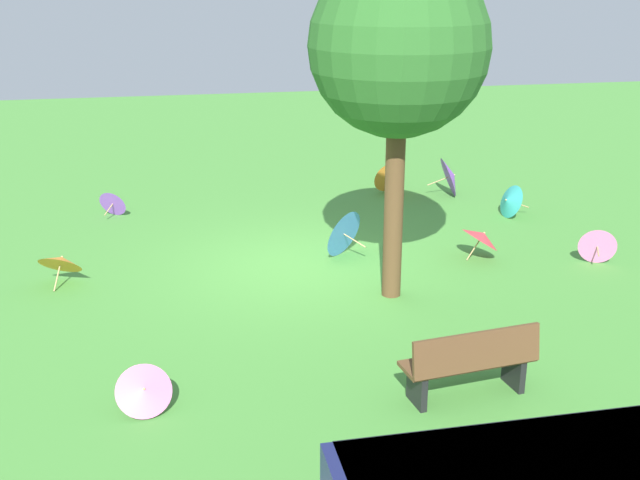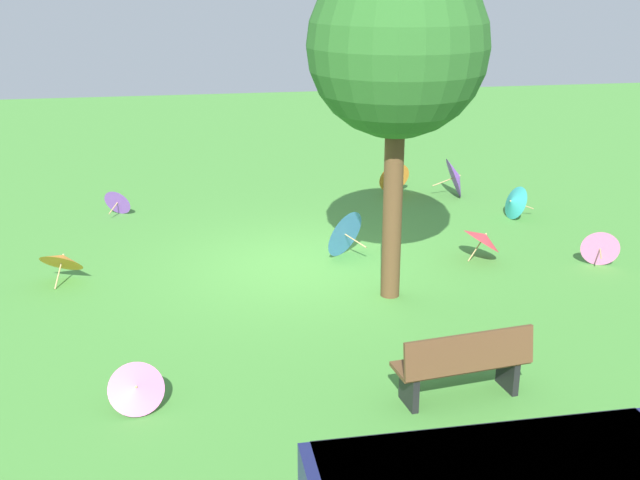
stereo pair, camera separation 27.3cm
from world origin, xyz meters
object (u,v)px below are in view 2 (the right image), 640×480
at_px(shade_tree, 398,48).
at_px(parasol_purple_1, 118,201).
at_px(parasol_blue_0, 341,232).
at_px(parasol_red_0, 484,238).
at_px(parasol_teal_0, 513,202).
at_px(parasol_pink_1, 136,388).
at_px(parasol_purple_0, 457,177).
at_px(parasol_orange_0, 62,259).
at_px(parasol_pink_0, 600,247).
at_px(park_bench, 463,364).
at_px(parasol_orange_1, 393,176).

relative_size(shade_tree, parasol_purple_1, 7.65).
relative_size(parasol_blue_0, parasol_purple_1, 1.44).
distance_m(parasol_red_0, parasol_teal_0, 2.66).
relative_size(shade_tree, parasol_red_0, 6.64).
bearing_deg(parasol_red_0, parasol_pink_1, 34.61).
distance_m(parasol_blue_0, parasol_pink_1, 5.67).
distance_m(parasol_purple_0, parasol_teal_0, 1.85).
height_order(parasol_pink_1, parasol_red_0, parasol_red_0).
bearing_deg(parasol_orange_0, parasol_pink_1, 107.62).
distance_m(shade_tree, parasol_red_0, 4.05).
distance_m(parasol_blue_0, parasol_pink_0, 4.41).
height_order(parasol_red_0, parasol_teal_0, parasol_teal_0).
xyz_separation_m(park_bench, parasol_pink_0, (-3.83, -3.78, -0.14)).
height_order(parasol_red_0, parasol_orange_1, parasol_orange_1).
xyz_separation_m(parasol_blue_0, parasol_purple_0, (-3.29, -3.28, 0.00)).
xyz_separation_m(park_bench, parasol_orange_1, (-1.59, -8.90, -0.09)).
bearing_deg(parasol_red_0, parasol_orange_1, -85.29).
xyz_separation_m(parasol_purple_1, parasol_orange_1, (-6.00, -0.67, 0.09)).
bearing_deg(parasol_pink_1, parasol_blue_0, -125.86).
bearing_deg(parasol_blue_0, park_bench, 94.59).
height_order(parasol_pink_0, parasol_pink_1, parasol_pink_0).
height_order(parasol_purple_0, parasol_teal_0, parasol_purple_0).
bearing_deg(parasol_orange_0, parasol_pink_0, 174.74).
bearing_deg(parasol_red_0, parasol_orange_0, -1.95).
distance_m(parasol_red_0, parasol_orange_1, 4.56).
bearing_deg(parasol_pink_1, parasol_orange_1, -122.12).
relative_size(parasol_pink_0, parasol_pink_1, 0.97).
bearing_deg(park_bench, parasol_orange_1, -100.15).
relative_size(parasol_orange_0, parasol_teal_0, 1.20).
height_order(parasol_blue_0, parasol_teal_0, parasol_blue_0).
xyz_separation_m(parasol_blue_0, parasol_orange_1, (-2.00, -3.87, -0.07)).
height_order(parasol_orange_0, parasol_teal_0, parasol_teal_0).
height_order(park_bench, parasol_pink_1, park_bench).
distance_m(shade_tree, parasol_orange_0, 6.21).
height_order(parasol_purple_0, parasol_purple_1, parasol_purple_0).
bearing_deg(parasol_blue_0, parasol_orange_1, -117.25).
distance_m(parasol_pink_0, parasol_purple_0, 4.63).
bearing_deg(parasol_purple_0, parasol_blue_0, 44.92).
xyz_separation_m(parasol_pink_0, parasol_red_0, (1.86, -0.58, 0.09)).
height_order(shade_tree, parasol_red_0, shade_tree).
height_order(parasol_pink_1, parasol_orange_0, parasol_orange_0).
height_order(parasol_blue_0, parasol_orange_1, parasol_blue_0).
bearing_deg(parasol_red_0, parasol_teal_0, -124.39).
relative_size(parasol_blue_0, parasol_red_0, 1.25).
distance_m(shade_tree, parasol_pink_0, 5.17).
relative_size(park_bench, shade_tree, 0.33).
bearing_deg(parasol_orange_0, parasol_purple_1, -99.95).
xyz_separation_m(parasol_pink_0, parasol_orange_1, (2.23, -5.12, 0.05)).
height_order(park_bench, parasol_purple_0, park_bench).
distance_m(parasol_pink_0, parasol_orange_0, 8.91).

